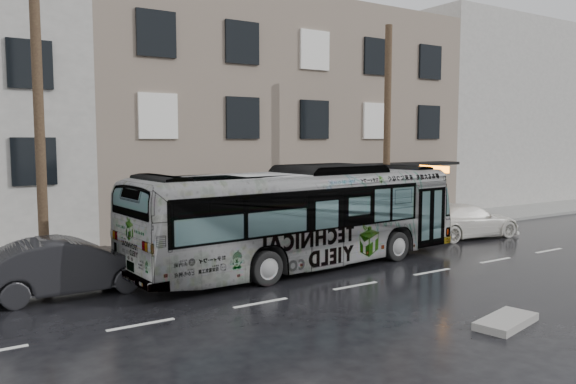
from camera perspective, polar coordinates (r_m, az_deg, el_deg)
name	(u,v)px	position (r m, az deg, el deg)	size (l,w,h in m)	color
ground	(307,269)	(18.72, 1.93, -7.85)	(120.00, 120.00, 0.00)	black
sidewalk	(238,244)	(22.81, -5.11, -5.26)	(90.00, 3.60, 0.15)	gray
building_taupe	(252,117)	(31.68, -3.71, 7.58)	(20.00, 12.00, 11.00)	#76675A
building_filler	(476,116)	(44.16, 18.58, 7.34)	(18.00, 12.00, 12.00)	#AEABA4
utility_pole_front	(387,131)	(24.88, 10.04, 6.15)	(0.30, 0.30, 9.00)	#503D28
utility_pole_rear	(39,127)	(18.51, -23.94, 6.06)	(0.30, 0.30, 9.00)	#503D28
sign_post	(404,204)	(25.80, 11.72, -1.25)	(0.06, 0.06, 2.40)	slate
bus	(302,217)	(18.75, 1.47, -2.53)	(2.86, 12.21, 3.40)	#B2B2B2
white_sedan	(465,221)	(25.71, 17.57, -2.78)	(2.08, 5.11, 1.48)	silver
dark_sedan	(69,266)	(16.71, -21.38, -7.05)	(1.68, 4.81, 1.58)	black
slush_pile	(506,321)	(14.22, 21.27, -12.16)	(1.80, 0.80, 0.18)	gray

